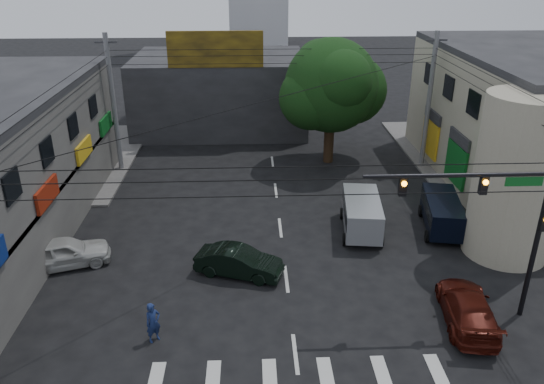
{
  "coord_description": "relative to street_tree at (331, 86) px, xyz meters",
  "views": [
    {
      "loc": [
        -1.52,
        -18.51,
        13.63
      ],
      "look_at": [
        -0.58,
        4.0,
        3.5
      ],
      "focal_mm": 35.0,
      "sensor_mm": 36.0,
      "label": 1
    }
  ],
  "objects": [
    {
      "name": "sidewalk_far_left",
      "position": [
        -22.0,
        1.0,
        -5.4
      ],
      "size": [
        16.0,
        16.0,
        0.15
      ],
      "primitive_type": "cube",
      "color": "#514F4C",
      "rests_on": "ground"
    },
    {
      "name": "sidewalk_far_right",
      "position": [
        14.0,
        1.0,
        -5.4
      ],
      "size": [
        16.0,
        16.0,
        0.15
      ],
      "primitive_type": "cube",
      "color": "#514F4C",
      "rests_on": "ground"
    },
    {
      "name": "ground",
      "position": [
        -4.0,
        -17.0,
        -5.47
      ],
      "size": [
        160.0,
        160.0,
        0.0
      ],
      "primitive_type": "plane",
      "color": "black",
      "rests_on": "ground"
    },
    {
      "name": "utility_pole_far_right",
      "position": [
        6.5,
        -1.0,
        -0.87
      ],
      "size": [
        0.32,
        0.32,
        9.2
      ],
      "primitive_type": "cylinder",
      "color": "#59595B",
      "rests_on": "ground"
    },
    {
      "name": "white_compact",
      "position": [
        -14.5,
        -13.43,
        -4.74
      ],
      "size": [
        4.26,
        5.32,
        1.46
      ],
      "primitive_type": "imported",
      "rotation": [
        0.0,
        0.0,
        1.89
      ],
      "color": "#B4B4B0",
      "rests_on": "ground"
    },
    {
      "name": "building_far",
      "position": [
        -8.0,
        9.0,
        -2.47
      ],
      "size": [
        14.0,
        10.0,
        6.0
      ],
      "primitive_type": "cube",
      "color": "#232326",
      "rests_on": "ground"
    },
    {
      "name": "maroon_sedan",
      "position": [
        3.06,
        -18.38,
        -4.8
      ],
      "size": [
        3.19,
        5.15,
        1.34
      ],
      "primitive_type": "imported",
      "rotation": [
        0.0,
        0.0,
        3.0
      ],
      "color": "#3D0E08",
      "rests_on": "ground"
    },
    {
      "name": "silver_minivan",
      "position": [
        0.29,
        -10.61,
        -4.53
      ],
      "size": [
        4.8,
        2.85,
        1.88
      ],
      "primitive_type": null,
      "rotation": [
        0.0,
        0.0,
        1.45
      ],
      "color": "gray",
      "rests_on": "ground"
    },
    {
      "name": "dark_sedan",
      "position": [
        -6.17,
        -14.51,
        -4.81
      ],
      "size": [
        3.83,
        4.88,
        1.33
      ],
      "primitive_type": "imported",
      "rotation": [
        0.0,
        0.0,
        1.25
      ],
      "color": "black",
      "rests_on": "ground"
    },
    {
      "name": "corner_column",
      "position": [
        7.0,
        -13.0,
        -1.47
      ],
      "size": [
        4.0,
        4.0,
        8.0
      ],
      "primitive_type": "cylinder",
      "color": "gray",
      "rests_on": "ground"
    },
    {
      "name": "navy_van",
      "position": [
        4.63,
        -10.51,
        -4.59
      ],
      "size": [
        5.03,
        3.27,
        1.77
      ],
      "primitive_type": null,
      "rotation": [
        0.0,
        0.0,
        1.39
      ],
      "color": "black",
      "rests_on": "ground"
    },
    {
      "name": "billboard",
      "position": [
        -8.0,
        4.1,
        1.83
      ],
      "size": [
        7.0,
        0.3,
        2.6
      ],
      "primitive_type": "cube",
      "color": "olive",
      "rests_on": "building_far"
    },
    {
      "name": "street_tree",
      "position": [
        0.0,
        0.0,
        0.0
      ],
      "size": [
        6.4,
        6.4,
        8.7
      ],
      "color": "black",
      "rests_on": "ground"
    },
    {
      "name": "traffic_gantry",
      "position": [
        3.82,
        -18.0,
        -0.64
      ],
      "size": [
        7.1,
        0.35,
        7.2
      ],
      "color": "black",
      "rests_on": "ground"
    },
    {
      "name": "utility_pole_far_left",
      "position": [
        -14.5,
        -1.0,
        -0.87
      ],
      "size": [
        0.32,
        0.32,
        9.2
      ],
      "primitive_type": "cylinder",
      "color": "#59595B",
      "rests_on": "ground"
    },
    {
      "name": "traffic_officer",
      "position": [
        -9.36,
        -19.0,
        -4.64
      ],
      "size": [
        1.0,
        1.0,
        1.67
      ],
      "primitive_type": "imported",
      "rotation": [
        0.0,
        0.0,
        0.68
      ],
      "color": "#16224D",
      "rests_on": "ground"
    }
  ]
}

